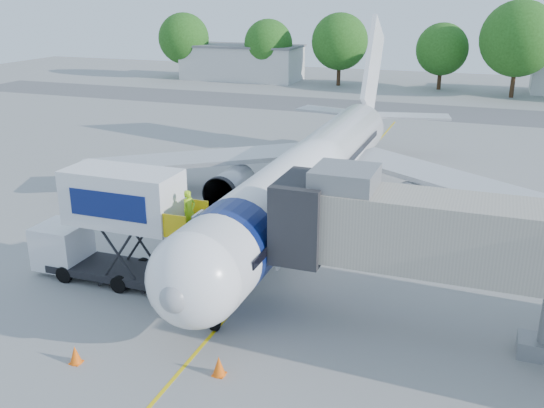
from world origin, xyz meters
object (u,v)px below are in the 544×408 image
(catering_hiloader, at_px, (113,226))
(ground_tug, at_px, (37,393))
(aircraft, at_px, (313,172))
(jet_bridge, at_px, (434,234))

(catering_hiloader, relative_size, ground_tug, 2.12)
(ground_tug, bearing_deg, catering_hiloader, 90.22)
(aircraft, xyz_separation_m, ground_tug, (-3.21, -20.24, -2.19))
(jet_bridge, xyz_separation_m, catering_hiloader, (-14.26, -0.00, -1.58))
(jet_bridge, height_order, ground_tug, jet_bridge)
(jet_bridge, distance_m, catering_hiloader, 14.34)
(ground_tug, bearing_deg, jet_bridge, 20.82)
(aircraft, bearing_deg, catering_hiloader, -119.38)
(aircraft, relative_size, catering_hiloader, 4.44)
(aircraft, xyz_separation_m, catering_hiloader, (-6.26, -11.12, -0.19))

